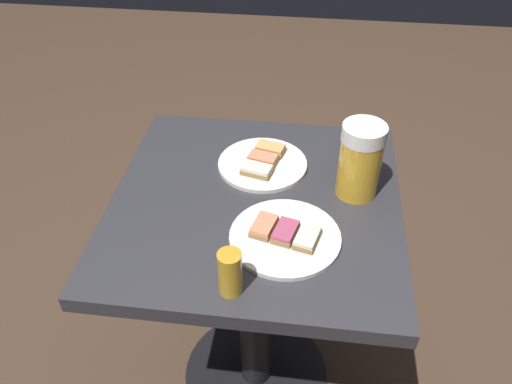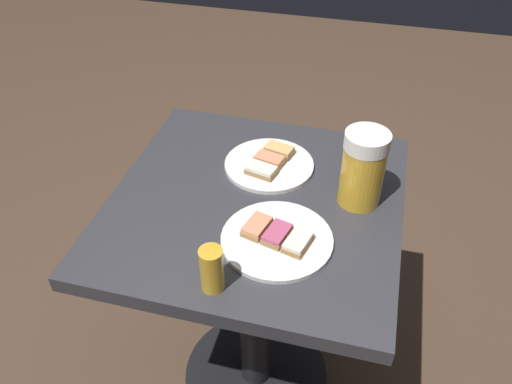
{
  "view_description": "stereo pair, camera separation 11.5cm",
  "coord_description": "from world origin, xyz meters",
  "px_view_note": "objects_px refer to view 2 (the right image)",
  "views": [
    {
      "loc": [
        0.11,
        -0.88,
        1.48
      ],
      "look_at": [
        0.0,
        0.0,
        0.74
      ],
      "focal_mm": 36.36,
      "sensor_mm": 36.0,
      "label": 1
    },
    {
      "loc": [
        0.22,
        -0.86,
        1.48
      ],
      "look_at": [
        0.0,
        0.0,
        0.74
      ],
      "focal_mm": 36.36,
      "sensor_mm": 36.0,
      "label": 2
    }
  ],
  "objects_px": {
    "plate_near": "(277,238)",
    "beer_glass_small": "(212,269)",
    "plate_far": "(270,164)",
    "beer_mug": "(363,168)"
  },
  "relations": [
    {
      "from": "plate_far",
      "to": "beer_glass_small",
      "type": "distance_m",
      "value": 0.39
    },
    {
      "from": "plate_near",
      "to": "beer_glass_small",
      "type": "bearing_deg",
      "value": -121.24
    },
    {
      "from": "beer_glass_small",
      "to": "plate_near",
      "type": "bearing_deg",
      "value": 58.76
    },
    {
      "from": "plate_far",
      "to": "beer_glass_small",
      "type": "bearing_deg",
      "value": -92.35
    },
    {
      "from": "plate_near",
      "to": "plate_far",
      "type": "relative_size",
      "value": 1.07
    },
    {
      "from": "plate_near",
      "to": "beer_mug",
      "type": "xyz_separation_m",
      "value": [
        0.15,
        0.18,
        0.08
      ]
    },
    {
      "from": "beer_glass_small",
      "to": "beer_mug",
      "type": "bearing_deg",
      "value": 53.89
    },
    {
      "from": "plate_far",
      "to": "beer_mug",
      "type": "relative_size",
      "value": 1.23
    },
    {
      "from": "plate_near",
      "to": "beer_glass_small",
      "type": "height_order",
      "value": "beer_glass_small"
    },
    {
      "from": "beer_mug",
      "to": "beer_glass_small",
      "type": "height_order",
      "value": "beer_mug"
    }
  ]
}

